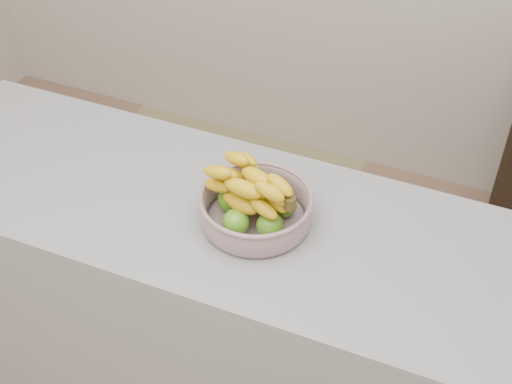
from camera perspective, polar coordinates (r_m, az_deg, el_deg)
room_shell at (r=1.00m, az=-14.04°, el=12.72°), size 4.05×4.05×2.73m
counter at (r=2.19m, az=-0.85°, el=-10.62°), size 2.00×0.60×0.90m
fruit_bowl at (r=1.81m, az=-0.03°, el=-1.04°), size 0.29×0.29×0.17m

